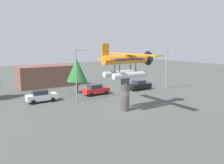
{
  "coord_description": "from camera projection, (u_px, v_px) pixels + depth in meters",
  "views": [
    {
      "loc": [
        -15.74,
        -21.86,
        8.19
      ],
      "look_at": [
        0.0,
        3.0,
        3.17
      ],
      "focal_mm": 35.92,
      "sensor_mm": 36.0,
      "label": 1
    }
  ],
  "objects": [
    {
      "name": "tree_east",
      "position": [
        77.0,
        70.0,
        36.94
      ],
      "size": [
        3.35,
        3.35,
        5.81
      ],
      "color": "brown",
      "rests_on": "ground"
    },
    {
      "name": "ground_plane",
      "position": [
        125.0,
        110.0,
        27.89
      ],
      "size": [
        140.0,
        140.0,
        0.0
      ],
      "primitive_type": "plane",
      "color": "#4C514C"
    },
    {
      "name": "streetlight_secondary",
      "position": [
        167.0,
        66.0,
        40.69
      ],
      "size": [
        1.84,
        0.28,
        7.04
      ],
      "color": "gray",
      "rests_on": "ground"
    },
    {
      "name": "floatplane_monument",
      "position": [
        126.0,
        63.0,
        26.97
      ],
      "size": [
        6.94,
        10.42,
        4.0
      ],
      "rotation": [
        0.0,
        0.0,
        0.02
      ],
      "color": "silver",
      "rests_on": "display_pedestal"
    },
    {
      "name": "storefront_building",
      "position": [
        45.0,
        76.0,
        43.96
      ],
      "size": [
        10.09,
        5.98,
        4.04
      ],
      "primitive_type": "cube",
      "color": "brown",
      "rests_on": "ground"
    },
    {
      "name": "streetlight_primary",
      "position": [
        77.0,
        71.0,
        31.76
      ],
      "size": [
        1.84,
        0.28,
        7.41
      ],
      "color": "gray",
      "rests_on": "ground"
    },
    {
      "name": "car_mid_red",
      "position": [
        96.0,
        89.0,
        36.34
      ],
      "size": [
        4.2,
        2.02,
        1.76
      ],
      "color": "red",
      "rests_on": "ground"
    },
    {
      "name": "car_far_black",
      "position": [
        140.0,
        85.0,
        40.38
      ],
      "size": [
        4.2,
        2.02,
        1.76
      ],
      "color": "black",
      "rests_on": "ground"
    },
    {
      "name": "display_pedestal",
      "position": [
        125.0,
        94.0,
        27.53
      ],
      "size": [
        1.1,
        1.1,
        4.22
      ],
      "primitive_type": "cylinder",
      "color": "#4C4742",
      "rests_on": "ground"
    },
    {
      "name": "car_near_white",
      "position": [
        41.0,
        96.0,
        31.82
      ],
      "size": [
        4.2,
        2.02,
        1.76
      ],
      "color": "white",
      "rests_on": "ground"
    }
  ]
}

